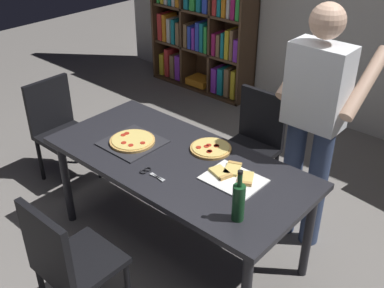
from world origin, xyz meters
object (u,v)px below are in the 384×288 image
Objects in this scene: wine_bottle at (239,201)px; second_pizza_plain at (211,148)px; chair_far_side at (254,139)px; person_serving_pizza at (314,117)px; dining_table at (177,168)px; chair_near_camera at (67,260)px; chair_left_end at (59,125)px; pepperoni_pizza_on_tray at (132,141)px; kitchen_scissors at (150,173)px; bookshelf at (205,17)px.

wine_bottle is 1.11× the size of second_pizza_plain.
chair_far_side is 0.51× the size of person_serving_pizza.
chair_near_camera reaches higher than dining_table.
wine_bottle reaches higher than chair_left_end.
wine_bottle is (1.04, -0.17, 0.10)m from pepperoni_pizza_on_tray.
chair_near_camera is 1.02m from wine_bottle.
pepperoni_pizza_on_tray is (-0.38, 0.86, 0.25)m from chair_near_camera.
chair_near_camera is at bearing -134.30° from wine_bottle.
pepperoni_pizza_on_tray is 0.41m from kitchen_scissors.
pepperoni_pizza_on_tray reaches higher than dining_table.
pepperoni_pizza_on_tray is 1.06m from wine_bottle.
bookshelf is 5.16× the size of pepperoni_pizza_on_tray.
person_serving_pizza reaches higher than wine_bottle.
kitchen_scissors is (-0.01, 0.68, 0.24)m from chair_near_camera.
dining_table is 9.48× the size of kitchen_scissors.
pepperoni_pizza_on_tray is (-0.38, -0.97, 0.25)m from chair_far_side.
chair_left_end is 2.43m from bookshelf.
chair_far_side is at bearing 33.13° from chair_left_end.
kitchen_scissors is (1.39, -0.24, 0.24)m from chair_left_end.
chair_near_camera is 2.38× the size of pepperoni_pizza_on_tray.
second_pizza_plain is (0.09, 1.16, 0.25)m from chair_near_camera.
person_serving_pizza is at bearing -20.19° from chair_far_side.
dining_table is 2.04× the size of chair_near_camera.
kitchen_scissors is at bearing -90.66° from chair_far_side.
wine_bottle reaches higher than second_pizza_plain.
pepperoni_pizza_on_tray is 1.20× the size of wine_bottle.
dining_table is 0.39m from pepperoni_pizza_on_tray.
chair_near_camera is (-0.00, -0.92, -0.17)m from dining_table.
chair_near_camera is 1.19m from second_pizza_plain.
bookshelf is 10.08× the size of kitchen_scissors.
chair_near_camera reaches higher than second_pizza_plain.
person_serving_pizza is at bearing 41.90° from second_pizza_plain.
person_serving_pizza is (2.35, -1.68, 0.10)m from bookshelf.
dining_table is 2.04× the size of chair_far_side.
dining_table is at bearing -53.55° from bookshelf.
bookshelf is at bearing 132.92° from wine_bottle.
second_pizza_plain is (0.09, 0.24, 0.08)m from dining_table.
dining_table is 0.93m from chair_near_camera.
person_serving_pizza reaches higher than chair_far_side.
second_pizza_plain is at bearing 9.13° from chair_left_end.
chair_far_side is at bearing 159.81° from person_serving_pizza.
dining_table is 2.96m from bookshelf.
kitchen_scissors is 0.68× the size of second_pizza_plain.
chair_far_side is at bearing 120.24° from wine_bottle.
wine_bottle is at bearing -47.08° from bookshelf.
dining_table is 1.41m from chair_left_end.
bookshelf reaches higher than chair_far_side.
chair_far_side is (0.00, 0.92, -0.17)m from dining_table.
dining_table is 0.27m from second_pizza_plain.
chair_left_end is 1.43m from kitchen_scissors.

